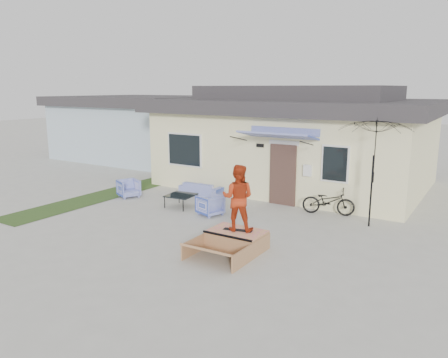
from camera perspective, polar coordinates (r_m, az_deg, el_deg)
The scene contains 13 objects.
ground at distance 12.11m, azimuth -5.81°, elevation -7.36°, with size 90.00×90.00×0.00m, color #AAA9A0.
grass_strip at distance 16.95m, azimuth -15.55°, elevation -2.13°, with size 1.40×8.00×0.01m, color #27401A.
house at distance 18.50m, azimuth 9.55°, elevation 5.38°, with size 10.80×8.49×4.10m.
neighbor_house at distance 25.97m, azimuth -10.61°, elevation 6.82°, with size 8.60×7.60×3.50m.
loveseat at distance 16.47m, azimuth -3.01°, elevation -0.98°, with size 1.64×0.48×0.64m, color #2039A9.
armchair_left at distance 16.47m, azimuth -12.36°, elevation -1.09°, with size 0.70×0.66×0.72m, color #2039A9.
armchair_right at distance 13.84m, azimuth -1.84°, elevation -3.30°, with size 0.70×0.65×0.72m, color #2039A9.
coffee_table at distance 14.85m, azimuth -5.65°, elevation -2.86°, with size 0.88×0.88×0.43m, color black.
bicycle at distance 14.24m, azimuth 13.51°, elevation -2.49°, with size 0.57×1.64×1.05m, color black.
patio_umbrella at distance 13.10m, azimuth 18.89°, elevation 1.43°, with size 2.48×2.37×2.20m.
skate_ramp at distance 11.05m, azimuth 1.67°, elevation -7.95°, with size 1.38×1.84×0.46m, color #9A6A43, non-canonical shape.
skateboard at distance 11.01m, azimuth 1.80°, elevation -6.64°, with size 0.74×0.18×0.05m, color black.
skater at distance 10.77m, azimuth 1.83°, elevation -2.32°, with size 0.81×0.63×1.66m, color #B23114.
Camera 1 is at (7.10, -8.96, 3.97)m, focal length 34.96 mm.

